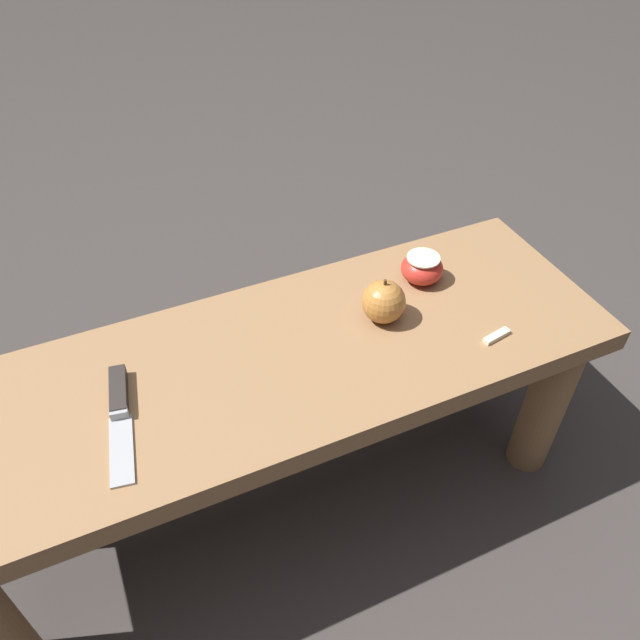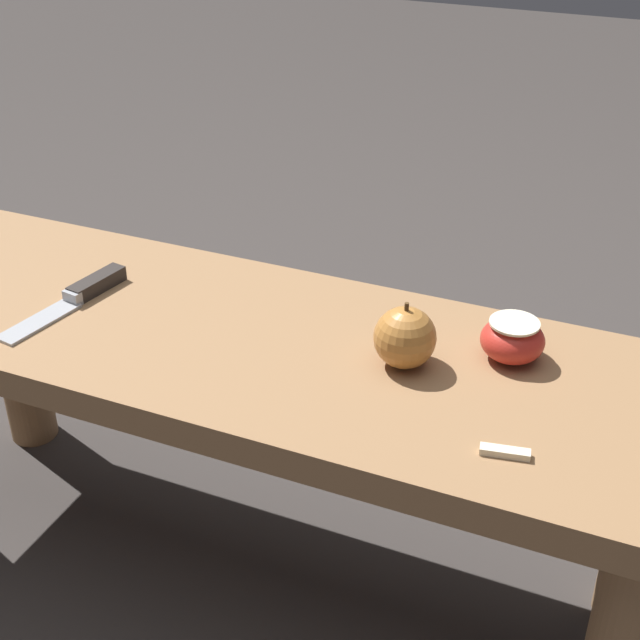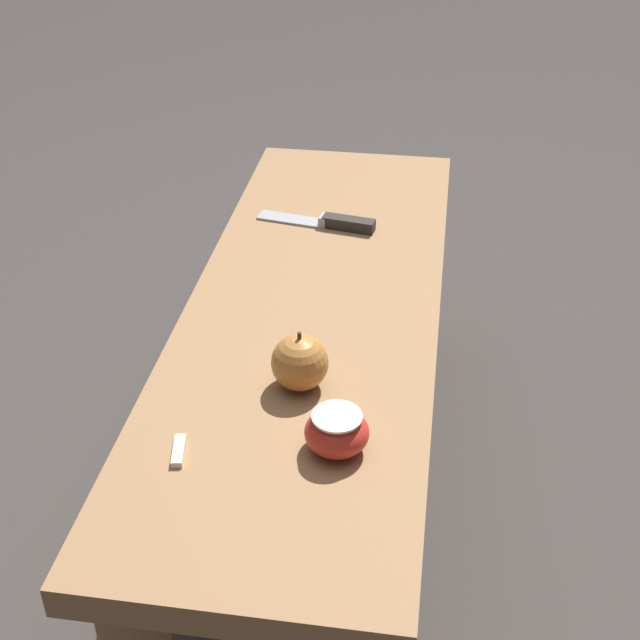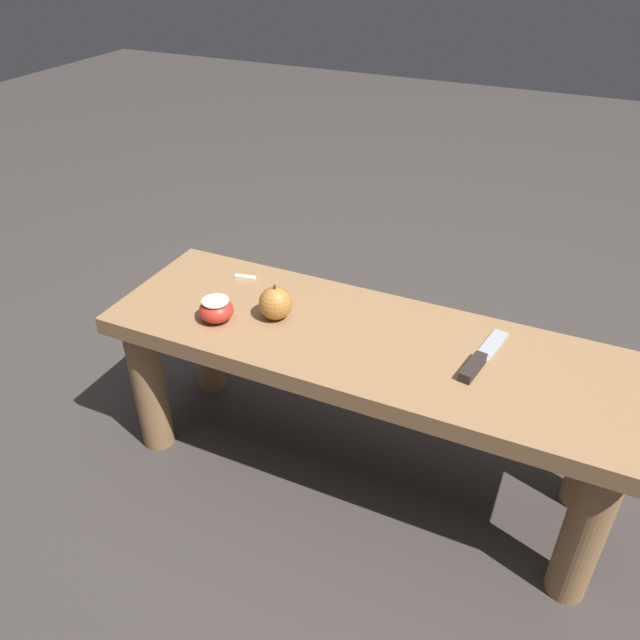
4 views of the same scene
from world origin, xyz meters
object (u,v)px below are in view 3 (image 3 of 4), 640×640
object	(u,v)px
knife	(333,222)
wooden_bench	(314,351)
apple_cut	(337,432)
apple_whole	(300,362)

from	to	relation	value
knife	wooden_bench	bearing A→B (deg)	100.77
wooden_bench	apple_cut	xyz separation A→B (m)	(0.31, 0.08, 0.12)
wooden_bench	apple_cut	distance (m)	0.34
knife	apple_whole	bearing A→B (deg)	101.91
knife	apple_whole	world-z (taller)	apple_whole
wooden_bench	knife	xyz separation A→B (m)	(-0.24, -0.01, 0.10)
wooden_bench	apple_whole	bearing A→B (deg)	3.79
knife	apple_cut	bearing A→B (deg)	107.81
wooden_bench	apple_whole	size ratio (longest dim) A/B	13.59
knife	apple_whole	xyz separation A→B (m)	(0.44, 0.02, 0.03)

